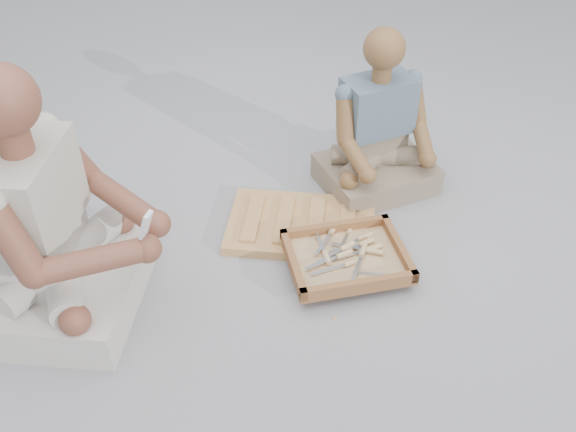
# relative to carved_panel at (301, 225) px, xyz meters

# --- Properties ---
(ground) EXTENTS (60.00, 60.00, 0.00)m
(ground) POSITION_rel_carved_panel_xyz_m (-0.00, -0.41, -0.02)
(ground) COLOR #9E9FA4
(ground) RESTS_ON ground
(carved_panel) EXTENTS (0.67, 0.46, 0.04)m
(carved_panel) POSITION_rel_carved_panel_xyz_m (0.00, 0.00, 0.00)
(carved_panel) COLOR #A57140
(carved_panel) RESTS_ON ground
(tool_tray) EXTENTS (0.57, 0.51, 0.06)m
(tool_tray) POSITION_rel_carved_panel_xyz_m (0.20, -0.25, 0.04)
(tool_tray) COLOR brown
(tool_tray) RESTS_ON carved_panel
(chisel_0) EXTENTS (0.19, 0.14, 0.02)m
(chisel_0) POSITION_rel_carved_panel_xyz_m (0.26, -0.13, 0.05)
(chisel_0) COLOR silver
(chisel_0) RESTS_ON tool_tray
(chisel_1) EXTENTS (0.19, 0.13, 0.02)m
(chisel_1) POSITION_rel_carved_panel_xyz_m (0.26, -0.17, 0.06)
(chisel_1) COLOR silver
(chisel_1) RESTS_ON tool_tray
(chisel_2) EXTENTS (0.22, 0.06, 0.02)m
(chisel_2) POSITION_rel_carved_panel_xyz_m (0.29, -0.21, 0.06)
(chisel_2) COLOR silver
(chisel_2) RESTS_ON tool_tray
(chisel_3) EXTENTS (0.10, 0.21, 0.02)m
(chisel_3) POSITION_rel_carved_panel_xyz_m (0.14, -0.10, 0.06)
(chisel_3) COLOR silver
(chisel_3) RESTS_ON tool_tray
(chisel_4) EXTENTS (0.20, 0.13, 0.02)m
(chisel_4) POSITION_rel_carved_panel_xyz_m (0.17, -0.25, 0.06)
(chisel_4) COLOR silver
(chisel_4) RESTS_ON tool_tray
(chisel_5) EXTENTS (0.07, 0.22, 0.02)m
(chisel_5) POSITION_rel_carved_panel_xyz_m (0.26, -0.24, 0.06)
(chisel_5) COLOR silver
(chisel_5) RESTS_ON tool_tray
(chisel_6) EXTENTS (0.21, 0.11, 0.02)m
(chisel_6) POSITION_rel_carved_panel_xyz_m (0.20, -0.29, 0.05)
(chisel_6) COLOR silver
(chisel_6) RESTS_ON tool_tray
(chisel_7) EXTENTS (0.20, 0.12, 0.02)m
(chisel_7) POSITION_rel_carved_panel_xyz_m (0.29, -0.20, 0.05)
(chisel_7) COLOR silver
(chisel_7) RESTS_ON tool_tray
(chisel_8) EXTENTS (0.17, 0.16, 0.02)m
(chisel_8) POSITION_rel_carved_panel_xyz_m (0.19, -0.21, 0.06)
(chisel_8) COLOR silver
(chisel_8) RESTS_ON tool_tray
(chisel_9) EXTENTS (0.22, 0.03, 0.02)m
(chisel_9) POSITION_rel_carved_panel_xyz_m (0.39, -0.34, 0.05)
(chisel_9) COLOR silver
(chisel_9) RESTS_ON tool_tray
(chisel_10) EXTENTS (0.08, 0.21, 0.02)m
(chisel_10) POSITION_rel_carved_panel_xyz_m (0.21, -0.08, 0.05)
(chisel_10) COLOR silver
(chisel_10) RESTS_ON tool_tray
(chisel_11) EXTENTS (0.08, 0.22, 0.02)m
(chisel_11) POSITION_rel_carved_panel_xyz_m (0.11, -0.25, 0.06)
(chisel_11) COLOR silver
(chisel_11) RESTS_ON tool_tray
(wood_chip_0) EXTENTS (0.02, 0.02, 0.00)m
(wood_chip_0) POSITION_rel_carved_panel_xyz_m (0.16, -0.52, -0.02)
(wood_chip_0) COLOR #D9AF80
(wood_chip_0) RESTS_ON ground
(wood_chip_1) EXTENTS (0.02, 0.02, 0.00)m
(wood_chip_1) POSITION_rel_carved_panel_xyz_m (0.24, 0.09, -0.02)
(wood_chip_1) COLOR #D9AF80
(wood_chip_1) RESTS_ON ground
(wood_chip_2) EXTENTS (0.02, 0.02, 0.00)m
(wood_chip_2) POSITION_rel_carved_panel_xyz_m (0.14, -0.10, -0.02)
(wood_chip_2) COLOR #D9AF80
(wood_chip_2) RESTS_ON ground
(wood_chip_3) EXTENTS (0.02, 0.02, 0.00)m
(wood_chip_3) POSITION_rel_carved_panel_xyz_m (0.01, -0.24, -0.02)
(wood_chip_3) COLOR #D9AF80
(wood_chip_3) RESTS_ON ground
(wood_chip_4) EXTENTS (0.02, 0.02, 0.00)m
(wood_chip_4) POSITION_rel_carved_panel_xyz_m (0.25, -0.15, -0.02)
(wood_chip_4) COLOR #D9AF80
(wood_chip_4) RESTS_ON ground
(wood_chip_5) EXTENTS (0.02, 0.02, 0.00)m
(wood_chip_5) POSITION_rel_carved_panel_xyz_m (-0.10, 0.03, -0.02)
(wood_chip_5) COLOR #D9AF80
(wood_chip_5) RESTS_ON ground
(wood_chip_6) EXTENTS (0.02, 0.02, 0.00)m
(wood_chip_6) POSITION_rel_carved_panel_xyz_m (-0.09, -0.06, -0.02)
(wood_chip_6) COLOR #D9AF80
(wood_chip_6) RESTS_ON ground
(wood_chip_7) EXTENTS (0.02, 0.02, 0.00)m
(wood_chip_7) POSITION_rel_carved_panel_xyz_m (-0.02, -0.19, -0.02)
(wood_chip_7) COLOR #D9AF80
(wood_chip_7) RESTS_ON ground
(wood_chip_8) EXTENTS (0.02, 0.02, 0.00)m
(wood_chip_8) POSITION_rel_carved_panel_xyz_m (0.25, -0.16, -0.02)
(wood_chip_8) COLOR #D9AF80
(wood_chip_8) RESTS_ON ground
(craftsman) EXTENTS (0.68, 0.66, 1.01)m
(craftsman) POSITION_rel_carved_panel_xyz_m (-0.87, -0.50, 0.32)
(craftsman) COLOR beige
(craftsman) RESTS_ON ground
(companion) EXTENTS (0.63, 0.59, 0.79)m
(companion) POSITION_rel_carved_panel_xyz_m (0.34, 0.37, 0.24)
(companion) COLOR gray
(companion) RESTS_ON ground
(mobile_phone) EXTENTS (0.06, 0.06, 0.11)m
(mobile_phone) POSITION_rel_carved_panel_xyz_m (-0.50, -0.57, 0.46)
(mobile_phone) COLOR silver
(mobile_phone) RESTS_ON craftsman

